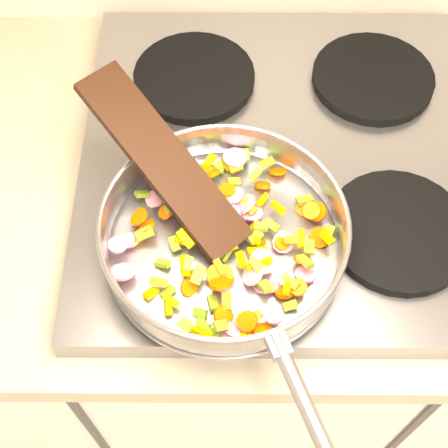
{
  "coord_description": "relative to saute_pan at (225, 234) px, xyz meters",
  "views": [
    {
      "loc": [
        -0.79,
        1.1,
        1.66
      ],
      "look_at": [
        -0.79,
        1.5,
        1.01
      ],
      "focal_mm": 50.0,
      "sensor_mm": 36.0,
      "label": 1
    }
  ],
  "objects": [
    {
      "name": "grate_fr",
      "position": [
        0.23,
        0.03,
        -0.04
      ],
      "size": [
        0.19,
        0.19,
        0.02
      ],
      "primitive_type": "cylinder",
      "color": "black",
      "rests_on": "cooktop"
    },
    {
      "name": "cooktop",
      "position": [
        0.09,
        0.17,
        -0.07
      ],
      "size": [
        0.6,
        0.6,
        0.04
      ],
      "primitive_type": "cube",
      "color": "#939399",
      "rests_on": "counter_top"
    },
    {
      "name": "grate_br",
      "position": [
        0.23,
        0.31,
        -0.04
      ],
      "size": [
        0.19,
        0.19,
        0.02
      ],
      "primitive_type": "cylinder",
      "color": "black",
      "rests_on": "cooktop"
    },
    {
      "name": "vegetable_heap",
      "position": [
        0.01,
        0.0,
        -0.01
      ],
      "size": [
        0.29,
        0.29,
        0.05
      ],
      "color": "olive",
      "rests_on": "saute_pan"
    },
    {
      "name": "grate_fl",
      "position": [
        -0.05,
        0.03,
        -0.04
      ],
      "size": [
        0.19,
        0.19,
        0.02
      ],
      "primitive_type": "cylinder",
      "color": "black",
      "rests_on": "cooktop"
    },
    {
      "name": "grate_bl",
      "position": [
        -0.05,
        0.31,
        -0.04
      ],
      "size": [
        0.19,
        0.19,
        0.02
      ],
      "primitive_type": "cylinder",
      "color": "black",
      "rests_on": "cooktop"
    },
    {
      "name": "wooden_spatula",
      "position": [
        -0.08,
        0.08,
        0.04
      ],
      "size": [
        0.23,
        0.25,
        0.11
      ],
      "primitive_type": "cube",
      "rotation": [
        0.0,
        -0.35,
        2.3
      ],
      "color": "black",
      "rests_on": "saute_pan"
    },
    {
      "name": "saute_pan",
      "position": [
        0.0,
        0.0,
        0.0
      ],
      "size": [
        0.35,
        0.5,
        0.06
      ],
      "rotation": [
        0.0,
        0.0,
        0.38
      ],
      "color": "#9E9EA5",
      "rests_on": "grate_fl"
    }
  ]
}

